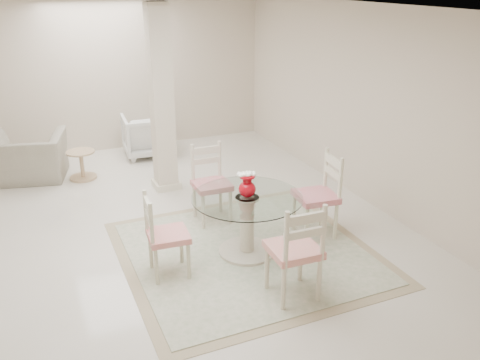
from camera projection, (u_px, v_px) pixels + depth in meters
name	position (u px, v px, depth m)	size (l,w,h in m)	color
ground	(157.00, 229.00, 6.50)	(7.00, 7.00, 0.00)	silver
room_shell	(147.00, 85.00, 5.80)	(6.02, 7.02, 2.71)	beige
column	(162.00, 100.00, 7.28)	(0.30, 0.30, 2.70)	beige
area_rug	(247.00, 252.00, 5.94)	(2.82, 2.82, 0.02)	tan
dining_table	(247.00, 225.00, 5.81)	(1.25, 1.25, 0.72)	beige
red_vase	(247.00, 185.00, 5.62)	(0.23, 0.19, 0.30)	#A80511
dining_chair_east	(322.00, 189.00, 6.15)	(0.51, 0.51, 1.17)	#F2EBC7
dining_chair_north	(210.00, 177.00, 6.56)	(0.46, 0.46, 1.13)	beige
dining_chair_west	(161.00, 230.00, 5.31)	(0.45, 0.45, 1.05)	beige
dining_chair_south	(297.00, 245.00, 4.87)	(0.49, 0.49, 1.18)	beige
recliner_taupe	(28.00, 157.00, 7.96)	(1.12, 0.98, 0.73)	#A19A85
armchair_white	(147.00, 135.00, 9.04)	(0.79, 0.81, 0.74)	white
side_table	(82.00, 166.00, 8.04)	(0.44, 0.44, 0.46)	tan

